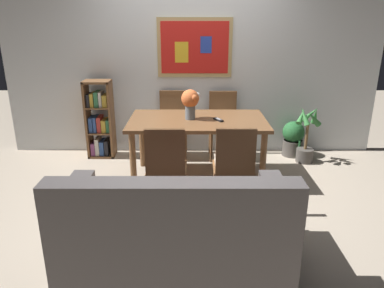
{
  "coord_description": "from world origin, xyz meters",
  "views": [
    {
      "loc": [
        -0.0,
        -3.74,
        1.91
      ],
      "look_at": [
        -0.01,
        -0.16,
        0.65
      ],
      "focal_mm": 34.56,
      "sensor_mm": 36.0,
      "label": 1
    }
  ],
  "objects_px": {
    "potted_palm": "(308,139)",
    "tv_remote": "(220,120)",
    "dining_chair_far_right": "(224,119)",
    "flower_vase": "(192,101)",
    "dining_chair_near_right": "(235,162)",
    "dining_table": "(199,127)",
    "leather_couch": "(176,229)",
    "dining_chair_near_left": "(167,162)",
    "potted_ivy": "(294,138)",
    "dining_chair_far_left": "(175,118)",
    "bookshelf": "(101,122)"
  },
  "relations": [
    {
      "from": "dining_table",
      "to": "dining_chair_near_right",
      "type": "bearing_deg",
      "value": -66.49
    },
    {
      "from": "leather_couch",
      "to": "potted_ivy",
      "type": "height_order",
      "value": "leather_couch"
    },
    {
      "from": "dining_chair_far_left",
      "to": "bookshelf",
      "type": "distance_m",
      "value": 1.02
    },
    {
      "from": "dining_chair_near_right",
      "to": "bookshelf",
      "type": "relative_size",
      "value": 0.85
    },
    {
      "from": "leather_couch",
      "to": "flower_vase",
      "type": "bearing_deg",
      "value": 85.79
    },
    {
      "from": "dining_chair_far_right",
      "to": "potted_ivy",
      "type": "distance_m",
      "value": 1.04
    },
    {
      "from": "potted_palm",
      "to": "dining_chair_far_right",
      "type": "bearing_deg",
      "value": 167.86
    },
    {
      "from": "potted_ivy",
      "to": "flower_vase",
      "type": "bearing_deg",
      "value": -152.02
    },
    {
      "from": "potted_ivy",
      "to": "dining_chair_near_right",
      "type": "bearing_deg",
      "value": -122.77
    },
    {
      "from": "potted_ivy",
      "to": "dining_chair_far_left",
      "type": "bearing_deg",
      "value": 179.15
    },
    {
      "from": "dining_chair_near_right",
      "to": "leather_couch",
      "type": "height_order",
      "value": "dining_chair_near_right"
    },
    {
      "from": "dining_chair_far_right",
      "to": "flower_vase",
      "type": "xyz_separation_m",
      "value": [
        -0.45,
        -0.76,
        0.43
      ]
    },
    {
      "from": "dining_table",
      "to": "leather_couch",
      "type": "relative_size",
      "value": 0.89
    },
    {
      "from": "tv_remote",
      "to": "dining_chair_far_left",
      "type": "bearing_deg",
      "value": 123.31
    },
    {
      "from": "dining_chair_far_right",
      "to": "potted_ivy",
      "type": "xyz_separation_m",
      "value": [
        1.0,
        0.01,
        -0.28
      ]
    },
    {
      "from": "dining_table",
      "to": "tv_remote",
      "type": "xyz_separation_m",
      "value": [
        0.24,
        -0.06,
        0.1
      ]
    },
    {
      "from": "dining_chair_near_right",
      "to": "tv_remote",
      "type": "distance_m",
      "value": 0.78
    },
    {
      "from": "dining_chair_near_left",
      "to": "potted_ivy",
      "type": "relative_size",
      "value": 1.7
    },
    {
      "from": "dining_chair_near_right",
      "to": "leather_couch",
      "type": "bearing_deg",
      "value": -122.97
    },
    {
      "from": "dining_chair_near_right",
      "to": "tv_remote",
      "type": "xyz_separation_m",
      "value": [
        -0.11,
        0.74,
        0.22
      ]
    },
    {
      "from": "potted_palm",
      "to": "flower_vase",
      "type": "relative_size",
      "value": 2.25
    },
    {
      "from": "dining_table",
      "to": "potted_ivy",
      "type": "xyz_separation_m",
      "value": [
        1.36,
        0.78,
        -0.4
      ]
    },
    {
      "from": "dining_chair_far_right",
      "to": "dining_chair_far_left",
      "type": "xyz_separation_m",
      "value": [
        -0.69,
        0.04,
        0.0
      ]
    },
    {
      "from": "potted_palm",
      "to": "tv_remote",
      "type": "bearing_deg",
      "value": -154.57
    },
    {
      "from": "dining_chair_far_right",
      "to": "potted_palm",
      "type": "distance_m",
      "value": 1.15
    },
    {
      "from": "dining_table",
      "to": "tv_remote",
      "type": "height_order",
      "value": "tv_remote"
    },
    {
      "from": "dining_table",
      "to": "dining_chair_near_left",
      "type": "distance_m",
      "value": 0.89
    },
    {
      "from": "dining_table",
      "to": "dining_chair_far_right",
      "type": "height_order",
      "value": "dining_chair_far_right"
    },
    {
      "from": "leather_couch",
      "to": "bookshelf",
      "type": "relative_size",
      "value": 1.67
    },
    {
      "from": "leather_couch",
      "to": "potted_palm",
      "type": "height_order",
      "value": "leather_couch"
    },
    {
      "from": "dining_chair_far_right",
      "to": "bookshelf",
      "type": "height_order",
      "value": "bookshelf"
    },
    {
      "from": "dining_chair_near_right",
      "to": "dining_chair_near_left",
      "type": "bearing_deg",
      "value": -178.67
    },
    {
      "from": "dining_chair_near_right",
      "to": "dining_chair_far_right",
      "type": "xyz_separation_m",
      "value": [
        0.01,
        1.57,
        0.0
      ]
    },
    {
      "from": "flower_vase",
      "to": "tv_remote",
      "type": "xyz_separation_m",
      "value": [
        0.32,
        -0.07,
        -0.21
      ]
    },
    {
      "from": "flower_vase",
      "to": "dining_chair_near_right",
      "type": "bearing_deg",
      "value": -61.85
    },
    {
      "from": "potted_palm",
      "to": "leather_couch",
      "type": "bearing_deg",
      "value": -127.57
    },
    {
      "from": "dining_table",
      "to": "dining_chair_far_right",
      "type": "bearing_deg",
      "value": 64.56
    },
    {
      "from": "dining_chair_near_right",
      "to": "flower_vase",
      "type": "relative_size",
      "value": 2.61
    },
    {
      "from": "dining_chair_near_left",
      "to": "potted_ivy",
      "type": "height_order",
      "value": "dining_chair_near_left"
    },
    {
      "from": "dining_chair_far_left",
      "to": "dining_chair_near_left",
      "type": "relative_size",
      "value": 1.0
    },
    {
      "from": "dining_chair_far_right",
      "to": "potted_palm",
      "type": "relative_size",
      "value": 1.16
    },
    {
      "from": "dining_chair_far_right",
      "to": "potted_palm",
      "type": "xyz_separation_m",
      "value": [
        1.11,
        -0.24,
        -0.21
      ]
    },
    {
      "from": "dining_chair_near_right",
      "to": "bookshelf",
      "type": "height_order",
      "value": "bookshelf"
    },
    {
      "from": "potted_ivy",
      "to": "bookshelf",
      "type": "bearing_deg",
      "value": -179.65
    },
    {
      "from": "dining_chair_far_left",
      "to": "flower_vase",
      "type": "bearing_deg",
      "value": -72.85
    },
    {
      "from": "dining_chair_near_left",
      "to": "bookshelf",
      "type": "bearing_deg",
      "value": 122.97
    },
    {
      "from": "potted_ivy",
      "to": "potted_palm",
      "type": "height_order",
      "value": "potted_palm"
    },
    {
      "from": "dining_chair_far_right",
      "to": "tv_remote",
      "type": "height_order",
      "value": "dining_chair_far_right"
    },
    {
      "from": "bookshelf",
      "to": "tv_remote",
      "type": "height_order",
      "value": "bookshelf"
    },
    {
      "from": "dining_chair_near_right",
      "to": "flower_vase",
      "type": "xyz_separation_m",
      "value": [
        -0.43,
        0.81,
        0.43
      ]
    }
  ]
}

